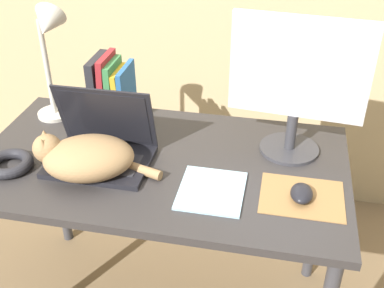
{
  "coord_description": "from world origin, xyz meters",
  "views": [
    {
      "loc": [
        0.37,
        -0.93,
        1.64
      ],
      "look_at": [
        0.11,
        0.31,
        0.83
      ],
      "focal_mm": 45.0,
      "sensor_mm": 36.0,
      "label": 1
    }
  ],
  "objects_px": {
    "computer_mouse": "(302,193)",
    "cable_coil": "(9,164)",
    "external_monitor": "(298,81)",
    "desk_lamp": "(48,45)",
    "cat": "(85,157)",
    "laptop": "(102,148)",
    "notepad": "(212,190)",
    "book_row": "(111,89)"
  },
  "relations": [
    {
      "from": "cable_coil",
      "to": "computer_mouse",
      "type": "bearing_deg",
      "value": 1.84
    },
    {
      "from": "book_row",
      "to": "cable_coil",
      "type": "relative_size",
      "value": 1.59
    },
    {
      "from": "laptop",
      "to": "computer_mouse",
      "type": "relative_size",
      "value": 3.45
    },
    {
      "from": "cat",
      "to": "desk_lamp",
      "type": "relative_size",
      "value": 0.91
    },
    {
      "from": "desk_lamp",
      "to": "cable_coil",
      "type": "bearing_deg",
      "value": -94.15
    },
    {
      "from": "computer_mouse",
      "to": "notepad",
      "type": "height_order",
      "value": "computer_mouse"
    },
    {
      "from": "external_monitor",
      "to": "desk_lamp",
      "type": "distance_m",
      "value": 0.86
    },
    {
      "from": "external_monitor",
      "to": "computer_mouse",
      "type": "height_order",
      "value": "external_monitor"
    },
    {
      "from": "laptop",
      "to": "notepad",
      "type": "relative_size",
      "value": 1.51
    },
    {
      "from": "computer_mouse",
      "to": "desk_lamp",
      "type": "relative_size",
      "value": 0.21
    },
    {
      "from": "external_monitor",
      "to": "computer_mouse",
      "type": "bearing_deg",
      "value": -80.45
    },
    {
      "from": "desk_lamp",
      "to": "notepad",
      "type": "bearing_deg",
      "value": -26.69
    },
    {
      "from": "laptop",
      "to": "external_monitor",
      "type": "height_order",
      "value": "external_monitor"
    },
    {
      "from": "laptop",
      "to": "book_row",
      "type": "xyz_separation_m",
      "value": [
        -0.07,
        0.3,
        0.06
      ]
    },
    {
      "from": "book_row",
      "to": "laptop",
      "type": "bearing_deg",
      "value": -77.11
    },
    {
      "from": "laptop",
      "to": "external_monitor",
      "type": "xyz_separation_m",
      "value": [
        0.61,
        0.18,
        0.21
      ]
    },
    {
      "from": "laptop",
      "to": "notepad",
      "type": "height_order",
      "value": "laptop"
    },
    {
      "from": "computer_mouse",
      "to": "cable_coil",
      "type": "bearing_deg",
      "value": -178.16
    },
    {
      "from": "external_monitor",
      "to": "book_row",
      "type": "xyz_separation_m",
      "value": [
        -0.68,
        0.12,
        -0.15
      ]
    },
    {
      "from": "book_row",
      "to": "cable_coil",
      "type": "height_order",
      "value": "book_row"
    },
    {
      "from": "computer_mouse",
      "to": "cable_coil",
      "type": "height_order",
      "value": "computer_mouse"
    },
    {
      "from": "laptop",
      "to": "cable_coil",
      "type": "relative_size",
      "value": 2.14
    },
    {
      "from": "cat",
      "to": "cable_coil",
      "type": "distance_m",
      "value": 0.26
    },
    {
      "from": "computer_mouse",
      "to": "notepad",
      "type": "relative_size",
      "value": 0.44
    },
    {
      "from": "external_monitor",
      "to": "cat",
      "type": "bearing_deg",
      "value": -156.73
    },
    {
      "from": "external_monitor",
      "to": "cable_coil",
      "type": "height_order",
      "value": "external_monitor"
    },
    {
      "from": "computer_mouse",
      "to": "desk_lamp",
      "type": "bearing_deg",
      "value": 161.53
    },
    {
      "from": "external_monitor",
      "to": "desk_lamp",
      "type": "relative_size",
      "value": 1.05
    },
    {
      "from": "cable_coil",
      "to": "notepad",
      "type": "height_order",
      "value": "cable_coil"
    },
    {
      "from": "cable_coil",
      "to": "notepad",
      "type": "xyz_separation_m",
      "value": [
        0.66,
        0.01,
        -0.01
      ]
    },
    {
      "from": "external_monitor",
      "to": "desk_lamp",
      "type": "xyz_separation_m",
      "value": [
        -0.86,
        0.04,
        0.04
      ]
    },
    {
      "from": "laptop",
      "to": "desk_lamp",
      "type": "xyz_separation_m",
      "value": [
        -0.25,
        0.22,
        0.25
      ]
    },
    {
      "from": "cat",
      "to": "book_row",
      "type": "bearing_deg",
      "value": 97.23
    },
    {
      "from": "book_row",
      "to": "notepad",
      "type": "height_order",
      "value": "book_row"
    },
    {
      "from": "computer_mouse",
      "to": "book_row",
      "type": "height_order",
      "value": "book_row"
    },
    {
      "from": "book_row",
      "to": "notepad",
      "type": "distance_m",
      "value": 0.61
    },
    {
      "from": "external_monitor",
      "to": "notepad",
      "type": "xyz_separation_m",
      "value": [
        -0.22,
        -0.28,
        -0.26
      ]
    },
    {
      "from": "desk_lamp",
      "to": "notepad",
      "type": "relative_size",
      "value": 2.05
    },
    {
      "from": "cat",
      "to": "computer_mouse",
      "type": "relative_size",
      "value": 4.28
    },
    {
      "from": "book_row",
      "to": "notepad",
      "type": "bearing_deg",
      "value": -41.3
    },
    {
      "from": "external_monitor",
      "to": "notepad",
      "type": "relative_size",
      "value": 2.15
    },
    {
      "from": "book_row",
      "to": "notepad",
      "type": "xyz_separation_m",
      "value": [
        0.45,
        -0.4,
        -0.11
      ]
    }
  ]
}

